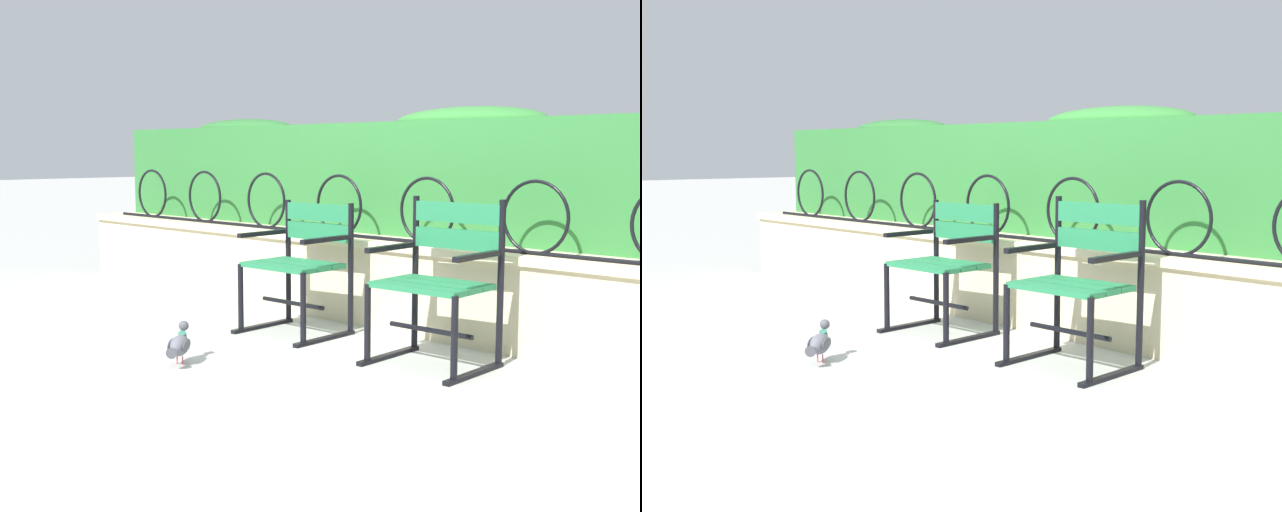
{
  "view_description": "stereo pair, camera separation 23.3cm",
  "coord_description": "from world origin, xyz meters",
  "views": [
    {
      "loc": [
        3.28,
        -3.19,
        1.14
      ],
      "look_at": [
        0.0,
        0.11,
        0.55
      ],
      "focal_mm": 46.03,
      "sensor_mm": 36.0,
      "label": 1
    },
    {
      "loc": [
        3.45,
        -3.02,
        1.14
      ],
      "look_at": [
        0.0,
        0.11,
        0.55
      ],
      "focal_mm": 46.03,
      "sensor_mm": 36.0,
      "label": 2
    }
  ],
  "objects": [
    {
      "name": "park_chair_left",
      "position": [
        -0.42,
        0.36,
        0.46
      ],
      "size": [
        0.61,
        0.54,
        0.83
      ],
      "color": "#237547",
      "rests_on": "ground"
    },
    {
      "name": "pigeon_near_chairs",
      "position": [
        -0.3,
        -0.66,
        0.11
      ],
      "size": [
        0.22,
        0.25,
        0.22
      ],
      "color": "#5B5B66",
      "rests_on": "ground"
    },
    {
      "name": "hedge_row",
      "position": [
        -0.01,
        1.38,
        0.99
      ],
      "size": [
        6.9,
        0.56,
        0.87
      ],
      "color": "#2D7033",
      "rests_on": "stone_wall"
    },
    {
      "name": "stone_wall",
      "position": [
        0.0,
        0.92,
        0.29
      ],
      "size": [
        7.04,
        0.41,
        0.57
      ],
      "color": "beige",
      "rests_on": "ground"
    },
    {
      "name": "ground_plane",
      "position": [
        0.0,
        0.0,
        0.0
      ],
      "size": [
        60.0,
        60.0,
        0.0
      ],
      "primitive_type": "plane",
      "color": "#ADADA8"
    },
    {
      "name": "iron_arch_fence",
      "position": [
        -0.15,
        0.85,
        0.76
      ],
      "size": [
        6.51,
        0.02,
        0.42
      ],
      "color": "black",
      "rests_on": "stone_wall"
    },
    {
      "name": "park_chair_right",
      "position": [
        0.68,
        0.34,
        0.47
      ],
      "size": [
        0.61,
        0.54,
        0.9
      ],
      "color": "#237547",
      "rests_on": "ground"
    }
  ]
}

